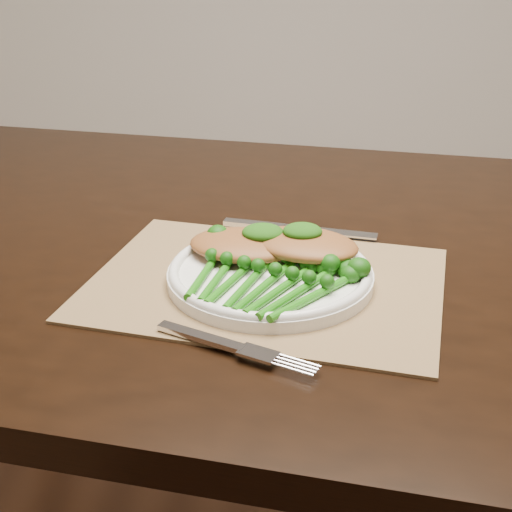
# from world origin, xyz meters

# --- Properties ---
(dining_table) EXTENTS (1.72, 1.14, 0.75)m
(dining_table) POSITION_xyz_m (-0.06, -0.14, 0.38)
(dining_table) COLOR black
(dining_table) RESTS_ON ground
(placemat) EXTENTS (0.46, 0.37, 0.00)m
(placemat) POSITION_xyz_m (-0.15, -0.27, 0.75)
(placemat) COLOR olive
(placemat) RESTS_ON dining_table
(dinner_plate) EXTENTS (0.24, 0.24, 0.02)m
(dinner_plate) POSITION_xyz_m (-0.14, -0.27, 0.76)
(dinner_plate) COLOR white
(dinner_plate) RESTS_ON placemat
(knife) EXTENTS (0.21, 0.06, 0.01)m
(knife) POSITION_xyz_m (-0.13, -0.11, 0.76)
(knife) COLOR silver
(knife) RESTS_ON placemat
(fork) EXTENTS (0.17, 0.09, 0.01)m
(fork) POSITION_xyz_m (-0.16, -0.43, 0.76)
(fork) COLOR silver
(fork) RESTS_ON placemat
(chicken_fillet_left) EXTENTS (0.15, 0.11, 0.03)m
(chicken_fillet_left) POSITION_xyz_m (-0.17, -0.23, 0.78)
(chicken_fillet_left) COLOR #92582A
(chicken_fillet_left) RESTS_ON dinner_plate
(chicken_fillet_right) EXTENTS (0.16, 0.13, 0.03)m
(chicken_fillet_right) POSITION_xyz_m (-0.10, -0.23, 0.79)
(chicken_fillet_right) COLOR #92582A
(chicken_fillet_right) RESTS_ON dinner_plate
(pesto_dollop_left) EXTENTS (0.05, 0.04, 0.02)m
(pesto_dollop_left) POSITION_xyz_m (-0.15, -0.22, 0.80)
(pesto_dollop_left) COLOR #123F09
(pesto_dollop_left) RESTS_ON chicken_fillet_left
(pesto_dollop_right) EXTENTS (0.05, 0.04, 0.02)m
(pesto_dollop_right) POSITION_xyz_m (-0.10, -0.23, 0.80)
(pesto_dollop_right) COLOR #123F09
(pesto_dollop_right) RESTS_ON chicken_fillet_right
(broccolini_bundle) EXTENTS (0.22, 0.23, 0.04)m
(broccolini_bundle) POSITION_xyz_m (-0.15, -0.31, 0.77)
(broccolini_bundle) COLOR #1A6B0E
(broccolini_bundle) RESTS_ON dinner_plate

